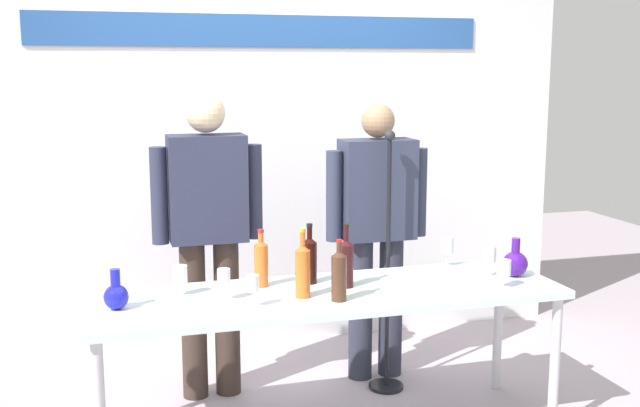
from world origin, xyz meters
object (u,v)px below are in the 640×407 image
object	(u,v)px
decanter_blue_left	(116,295)
wine_glass_left_0	(253,284)
wine_glass_right_0	(490,255)
microphone_stand	(387,305)
decanter_blue_right	(515,263)
wine_glass_left_1	(180,275)
wine_bottle_2	(346,261)
wine_bottle_4	(261,262)
wine_glass_left_2	(224,277)
presenter_right	(377,224)
wine_bottle_1	(310,258)
presenter_left	(208,226)
wine_bottle_0	(303,269)
display_table	(329,302)
wine_glass_right_2	(504,268)
wine_glass_right_1	(447,246)
wine_bottle_3	(338,274)

from	to	relation	value
decanter_blue_left	wine_glass_left_0	bearing A→B (deg)	-13.38
wine_glass_right_0	microphone_stand	bearing A→B (deg)	131.33
decanter_blue_right	wine_glass_left_1	distance (m)	1.72
wine_bottle_2	wine_bottle_4	bearing A→B (deg)	162.59
wine_bottle_4	wine_glass_left_0	bearing A→B (deg)	-108.44
wine_glass_left_2	wine_glass_right_0	xyz separation A→B (m)	(1.39, 0.02, 0.01)
presenter_right	wine_bottle_1	distance (m)	0.73
presenter_left	wine_bottle_0	xyz separation A→B (m)	(0.34, -0.72, -0.08)
decanter_blue_left	microphone_stand	distance (m)	1.59
decanter_blue_left	wine_bottle_2	distance (m)	1.11
display_table	wine_glass_left_1	xyz separation A→B (m)	(-0.70, 0.13, 0.16)
display_table	wine_glass_left_2	size ratio (longest dim) A/B	15.28
wine_glass_left_2	wine_glass_right_2	distance (m)	1.37
presenter_left	wine_glass_right_2	size ratio (longest dim) A/B	12.18
display_table	wine_glass_left_2	distance (m)	0.54
microphone_stand	decanter_blue_right	bearing A→B (deg)	-41.73
wine_glass_right_1	wine_bottle_1	bearing A→B (deg)	-171.41
decanter_blue_left	microphone_stand	world-z (taller)	microphone_stand
microphone_stand	wine_glass_left_2	bearing A→B (deg)	-154.95
presenter_right	wine_glass_left_1	bearing A→B (deg)	-156.32
decanter_blue_left	wine_glass_left_1	world-z (taller)	decanter_blue_left
wine_bottle_0	wine_bottle_1	bearing A→B (deg)	67.08
wine_glass_left_1	wine_glass_left_2	bearing A→B (deg)	-36.87
decanter_blue_left	wine_glass_left_1	distance (m)	0.33
wine_bottle_1	wine_glass_left_0	world-z (taller)	wine_bottle_1
wine_glass_left_2	wine_bottle_3	bearing A→B (deg)	-17.15
wine_glass_left_0	wine_glass_left_2	distance (m)	0.18
wine_glass_left_1	microphone_stand	xyz separation A→B (m)	(1.18, 0.33, -0.35)
presenter_left	presenter_right	size ratio (longest dim) A/B	1.04
display_table	wine_bottle_3	bearing A→B (deg)	-90.85
wine_glass_left_0	presenter_left	bearing A→B (deg)	95.93
decanter_blue_right	wine_bottle_4	bearing A→B (deg)	172.11
wine_bottle_3	wine_glass_left_2	size ratio (longest dim) A/B	1.94
decanter_blue_left	wine_glass_right_1	distance (m)	1.79
decanter_blue_left	wine_bottle_4	bearing A→B (deg)	14.44
wine_bottle_3	wine_glass_left_2	world-z (taller)	wine_bottle_3
wine_bottle_3	wine_glass_right_0	bearing A→B (deg)	11.64
wine_bottle_4	decanter_blue_right	bearing A→B (deg)	-7.89
display_table	wine_glass_right_2	world-z (taller)	wine_glass_right_2
display_table	wine_glass_left_1	size ratio (longest dim) A/B	15.94
wine_glass_right_2	wine_glass_right_0	bearing A→B (deg)	82.74
wine_bottle_0	wine_glass_right_1	distance (m)	0.98
wine_glass_left_0	wine_glass_right_1	world-z (taller)	wine_glass_right_1
decanter_blue_left	wine_bottle_0	bearing A→B (deg)	-3.70
display_table	wine_bottle_2	xyz separation A→B (m)	(0.10, 0.05, 0.19)
presenter_right	wine_glass_left_2	world-z (taller)	presenter_right
decanter_blue_right	presenter_left	size ratio (longest dim) A/B	0.12
wine_bottle_2	wine_glass_left_1	distance (m)	0.81
wine_bottle_1	wine_glass_left_1	size ratio (longest dim) A/B	2.11
wine_bottle_3	wine_bottle_0	bearing A→B (deg)	145.31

